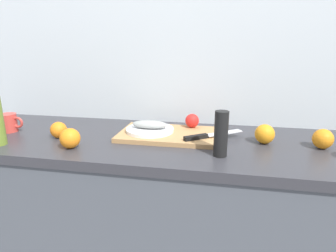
# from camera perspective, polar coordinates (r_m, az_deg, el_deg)

# --- Properties ---
(back_wall) EXTENTS (3.20, 0.05, 2.50)m
(back_wall) POSITION_cam_1_polar(r_m,az_deg,el_deg) (1.53, 1.11, 13.86)
(back_wall) COLOR silver
(back_wall) RESTS_ON ground_plane
(kitchen_counter) EXTENTS (2.00, 0.60, 0.90)m
(kitchen_counter) POSITION_cam_1_polar(r_m,az_deg,el_deg) (1.48, -1.32, -19.39)
(kitchen_counter) COLOR #4C5159
(kitchen_counter) RESTS_ON ground_plane
(cutting_board) EXTENTS (0.44, 0.27, 0.02)m
(cutting_board) POSITION_cam_1_polar(r_m,az_deg,el_deg) (1.31, -0.00, -1.68)
(cutting_board) COLOR tan
(cutting_board) RESTS_ON kitchen_counter
(white_plate) EXTENTS (0.22, 0.22, 0.01)m
(white_plate) POSITION_cam_1_polar(r_m,az_deg,el_deg) (1.32, -3.64, -0.74)
(white_plate) COLOR white
(white_plate) RESTS_ON cutting_board
(fish_fillet) EXTENTS (0.17, 0.07, 0.04)m
(fish_fillet) POSITION_cam_1_polar(r_m,az_deg,el_deg) (1.31, -3.66, 0.32)
(fish_fillet) COLOR #999E99
(fish_fillet) RESTS_ON white_plate
(chef_knife) EXTENTS (0.25, 0.19, 0.02)m
(chef_knife) POSITION_cam_1_polar(r_m,az_deg,el_deg) (1.24, 7.71, -1.92)
(chef_knife) COLOR silver
(chef_knife) RESTS_ON cutting_board
(tomato_0) EXTENTS (0.07, 0.07, 0.07)m
(tomato_0) POSITION_cam_1_polar(r_m,az_deg,el_deg) (1.38, 4.85, 1.08)
(tomato_0) COLOR red
(tomato_0) RESTS_ON cutting_board
(coffee_mug_1) EXTENTS (0.12, 0.08, 0.09)m
(coffee_mug_1) POSITION_cam_1_polar(r_m,az_deg,el_deg) (1.57, -29.22, 0.57)
(coffee_mug_1) COLOR #CC3F38
(coffee_mug_1) RESTS_ON kitchen_counter
(orange_0) EXTENTS (0.07, 0.07, 0.07)m
(orange_0) POSITION_cam_1_polar(r_m,az_deg,el_deg) (1.38, -21.05, -0.73)
(orange_0) COLOR orange
(orange_0) RESTS_ON kitchen_counter
(orange_1) EXTENTS (0.08, 0.08, 0.08)m
(orange_1) POSITION_cam_1_polar(r_m,az_deg,el_deg) (1.31, 28.58, -2.28)
(orange_1) COLOR orange
(orange_1) RESTS_ON kitchen_counter
(orange_2) EXTENTS (0.08, 0.08, 0.08)m
(orange_2) POSITION_cam_1_polar(r_m,az_deg,el_deg) (1.22, -19.02, -2.34)
(orange_2) COLOR orange
(orange_2) RESTS_ON kitchen_counter
(orange_3) EXTENTS (0.08, 0.08, 0.08)m
(orange_3) POSITION_cam_1_polar(r_m,az_deg,el_deg) (1.28, 18.79, -1.52)
(orange_3) COLOR orange
(orange_3) RESTS_ON kitchen_counter
(pepper_mill) EXTENTS (0.05, 0.05, 0.17)m
(pepper_mill) POSITION_cam_1_polar(r_m,az_deg,el_deg) (1.08, 10.56, -1.57)
(pepper_mill) COLOR black
(pepper_mill) RESTS_ON kitchen_counter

